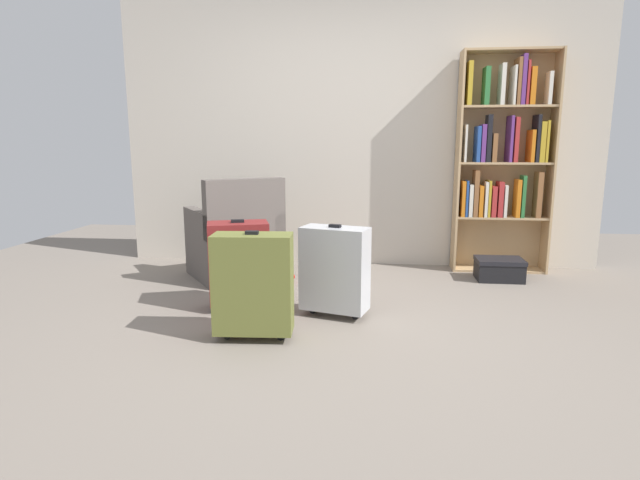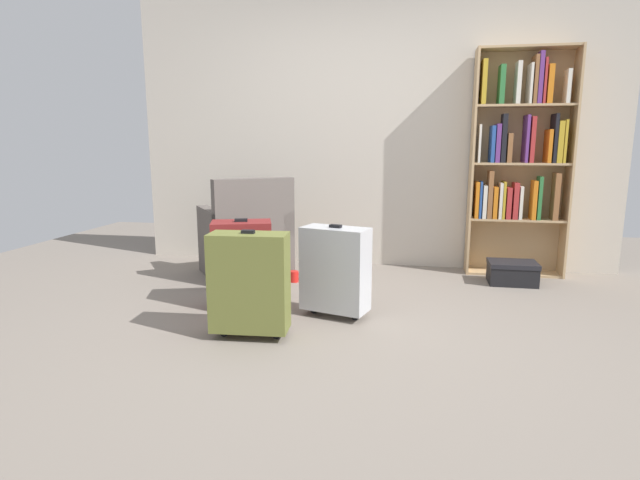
% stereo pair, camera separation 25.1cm
% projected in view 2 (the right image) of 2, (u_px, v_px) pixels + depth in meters
% --- Properties ---
extents(ground_plane, '(8.08, 8.08, 0.00)m').
position_uv_depth(ground_plane, '(340.00, 336.00, 3.18)').
color(ground_plane, slate).
extents(back_wall, '(4.62, 0.10, 2.60)m').
position_uv_depth(back_wall, '(371.00, 132.00, 4.88)').
color(back_wall, beige).
rests_on(back_wall, ground).
extents(bookshelf, '(0.85, 0.25, 2.00)m').
position_uv_depth(bookshelf, '(519.00, 157.00, 4.51)').
color(bookshelf, tan).
rests_on(bookshelf, ground).
extents(armchair, '(0.98, 0.98, 0.90)m').
position_uv_depth(armchair, '(246.00, 241.00, 4.58)').
color(armchair, '#59514C').
rests_on(armchair, ground).
extents(mug, '(0.12, 0.08, 0.10)m').
position_uv_depth(mug, '(294.00, 276.00, 4.41)').
color(mug, red).
rests_on(mug, ground).
extents(storage_box, '(0.40, 0.29, 0.19)m').
position_uv_depth(storage_box, '(512.00, 272.00, 4.34)').
color(storage_box, black).
rests_on(storage_box, ground).
extents(suitcase_silver, '(0.50, 0.34, 0.65)m').
position_uv_depth(suitcase_silver, '(335.00, 269.00, 3.48)').
color(suitcase_silver, '#B7BABF').
rests_on(suitcase_silver, ground).
extents(suitcase_dark_red, '(0.48, 0.37, 0.66)m').
position_uv_depth(suitcase_dark_red, '(242.00, 261.00, 3.70)').
color(suitcase_dark_red, maroon).
rests_on(suitcase_dark_red, ground).
extents(suitcase_olive, '(0.49, 0.25, 0.68)m').
position_uv_depth(suitcase_olive, '(249.00, 282.00, 3.09)').
color(suitcase_olive, brown).
rests_on(suitcase_olive, ground).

